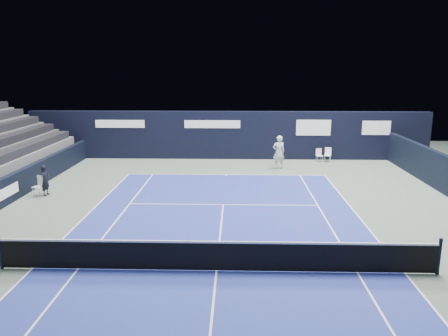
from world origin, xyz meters
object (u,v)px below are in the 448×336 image
at_px(tennis_net, 216,255).
at_px(folding_chair_back_a, 319,154).
at_px(line_judge_chair, 39,184).
at_px(folding_chair_back_b, 328,154).
at_px(tennis_player, 279,152).

bearing_deg(tennis_net, folding_chair_back_a, 69.54).
relative_size(line_judge_chair, tennis_net, 0.07).
bearing_deg(line_judge_chair, folding_chair_back_b, 53.12).
xyz_separation_m(folding_chair_back_b, tennis_player, (-3.31, -2.01, 0.47)).
bearing_deg(folding_chair_back_a, folding_chair_back_b, -12.20).
relative_size(folding_chair_back_b, line_judge_chair, 0.95).
bearing_deg(line_judge_chair, folding_chair_back_a, 54.08).
distance_m(line_judge_chair, tennis_net, 11.46).
relative_size(folding_chair_back_a, folding_chair_back_b, 0.92).
xyz_separation_m(folding_chair_back_a, folding_chair_back_b, (0.54, -0.03, 0.04)).
xyz_separation_m(folding_chair_back_a, tennis_net, (-5.84, -15.65, 0.03)).
distance_m(folding_chair_back_b, tennis_player, 3.90).
distance_m(line_judge_chair, tennis_player, 13.16).
bearing_deg(line_judge_chair, tennis_player, 52.24).
bearing_deg(folding_chair_back_a, tennis_player, -153.17).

